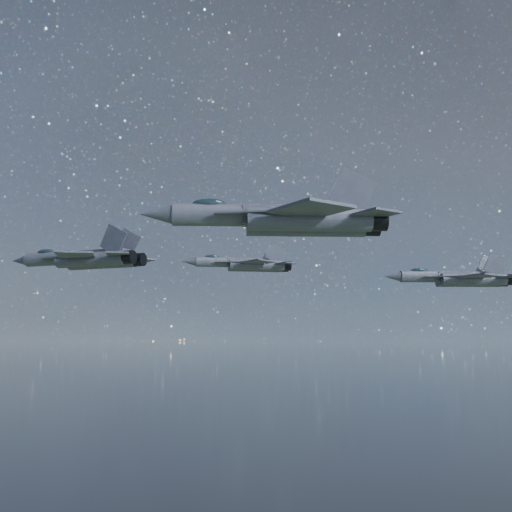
# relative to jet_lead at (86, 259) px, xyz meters

# --- Properties ---
(jet_lead) EXTENTS (19.86, 13.52, 4.99)m
(jet_lead) POSITION_rel_jet_lead_xyz_m (0.00, 0.00, 0.00)
(jet_lead) COLOR #393C48
(jet_left) EXTENTS (15.65, 10.59, 3.94)m
(jet_left) POSITION_rel_jet_lead_xyz_m (18.51, 10.66, 0.43)
(jet_left) COLOR #393C48
(jet_right) EXTENTS (19.92, 13.81, 5.00)m
(jet_right) POSITION_rel_jet_lead_xyz_m (26.16, -24.09, -0.59)
(jet_right) COLOR #393C48
(jet_slot) EXTENTS (15.45, 10.75, 3.88)m
(jet_slot) POSITION_rel_jet_lead_xyz_m (44.47, 1.03, -2.83)
(jet_slot) COLOR #393C48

